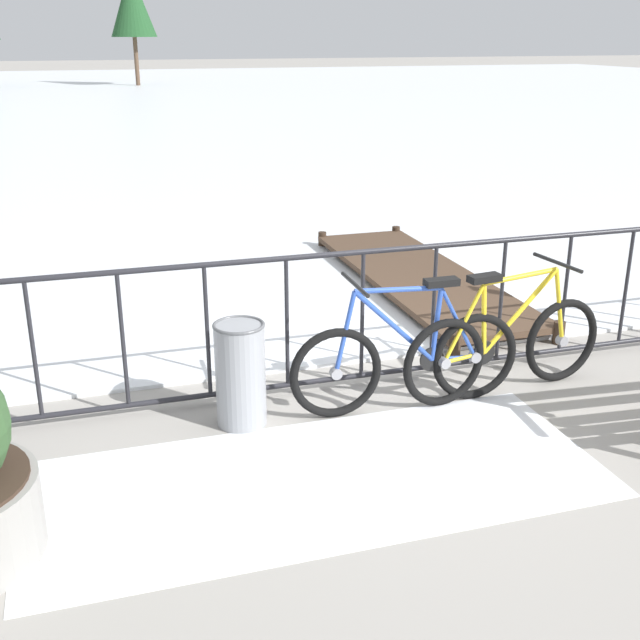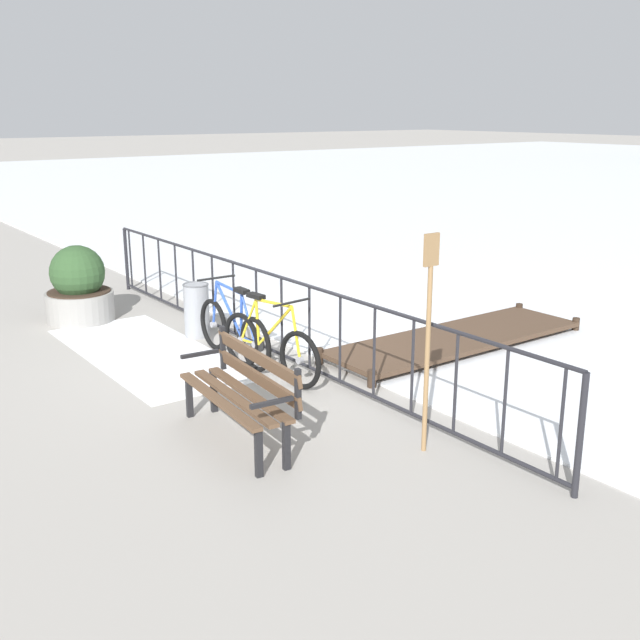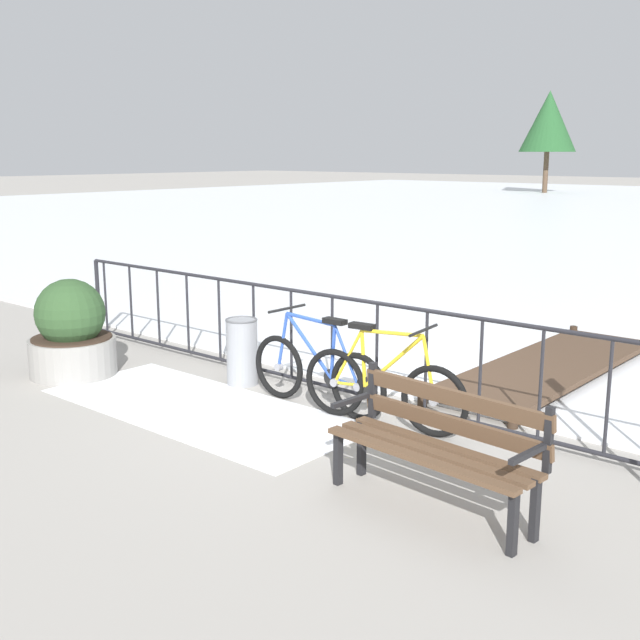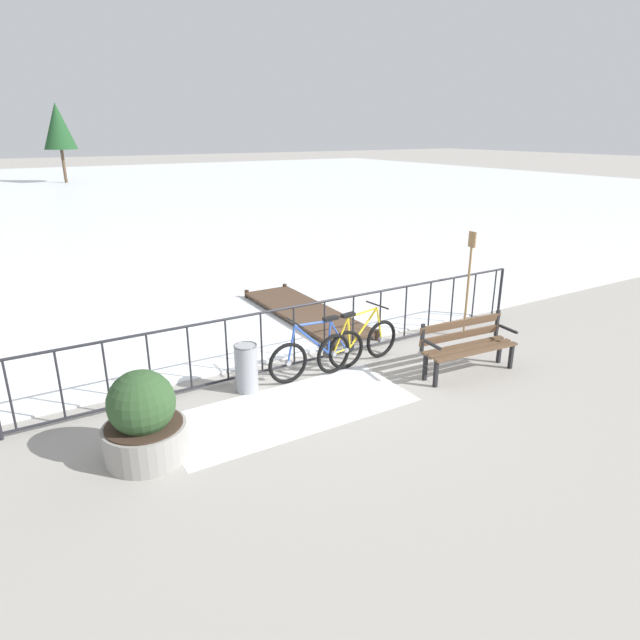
# 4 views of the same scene
# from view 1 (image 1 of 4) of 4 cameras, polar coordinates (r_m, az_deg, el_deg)

# --- Properties ---
(ground_plane) EXTENTS (160.00, 160.00, 0.00)m
(ground_plane) POSITION_cam_1_polar(r_m,az_deg,el_deg) (6.12, 5.53, -4.38)
(ground_plane) COLOR #9E9991
(frozen_pond) EXTENTS (80.00, 56.00, 0.03)m
(frozen_pond) POSITION_cam_1_polar(r_m,az_deg,el_deg) (33.69, -13.86, 15.28)
(frozen_pond) COLOR white
(frozen_pond) RESTS_ON ground
(snow_patch) EXTENTS (3.47, 1.45, 0.01)m
(snow_patch) POSITION_cam_1_polar(r_m,az_deg,el_deg) (4.81, -0.10, -11.49)
(snow_patch) COLOR white
(snow_patch) RESTS_ON ground
(railing_fence) EXTENTS (9.06, 0.06, 1.07)m
(railing_fence) POSITION_cam_1_polar(r_m,az_deg,el_deg) (5.91, 5.71, 0.56)
(railing_fence) COLOR #232328
(railing_fence) RESTS_ON ground
(bicycle_near_railing) EXTENTS (1.71, 0.52, 0.97)m
(bicycle_near_railing) POSITION_cam_1_polar(r_m,az_deg,el_deg) (5.55, 6.39, -2.89)
(bicycle_near_railing) COLOR black
(bicycle_near_railing) RESTS_ON ground
(bicycle_second) EXTENTS (1.71, 0.52, 0.97)m
(bicycle_second) POSITION_cam_1_polar(r_m,az_deg,el_deg) (5.91, 13.29, -1.88)
(bicycle_second) COLOR black
(bicycle_second) RESTS_ON ground
(trash_bin) EXTENTS (0.35, 0.35, 0.73)m
(trash_bin) POSITION_cam_1_polar(r_m,az_deg,el_deg) (5.32, -5.79, -3.88)
(trash_bin) COLOR gray
(trash_bin) RESTS_ON ground
(wooden_dock) EXTENTS (1.10, 3.78, 0.20)m
(wooden_dock) POSITION_cam_1_polar(r_m,az_deg,el_deg) (8.35, 7.20, 3.19)
(wooden_dock) COLOR #4C3828
(wooden_dock) RESTS_ON ground
(tree_centre) EXTENTS (2.25, 2.25, 5.50)m
(tree_centre) POSITION_cam_1_polar(r_m,az_deg,el_deg) (42.62, -13.49, 21.46)
(tree_centre) COLOR brown
(tree_centre) RESTS_ON ground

